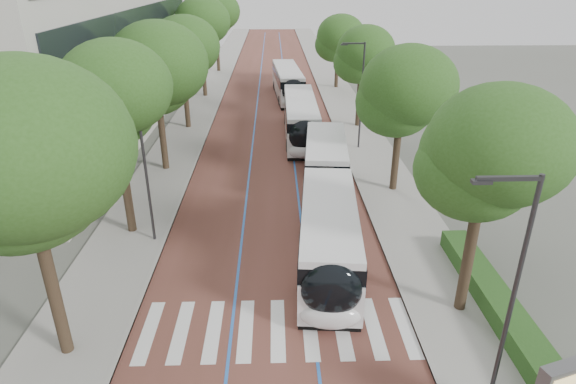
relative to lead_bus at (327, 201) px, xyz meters
name	(u,v)px	position (x,y,z in m)	size (l,w,h in m)	color
ground	(273,348)	(-2.93, -9.11, -1.63)	(160.00, 160.00, 0.00)	#51544C
road	(272,96)	(-2.93, 30.89, -1.62)	(11.00, 140.00, 0.02)	brown
sidewalk_left	(205,96)	(-10.43, 30.89, -1.57)	(4.00, 140.00, 0.12)	gray
sidewalk_right	(338,95)	(4.57, 30.89, -1.57)	(4.00, 140.00, 0.12)	gray
kerb_left	(222,96)	(-8.53, 30.89, -1.57)	(0.20, 140.00, 0.14)	gray
kerb_right	(322,95)	(2.67, 30.89, -1.57)	(0.20, 140.00, 0.14)	gray
zebra_crossing	(278,329)	(-2.73, -8.11, -1.60)	(10.55, 3.60, 0.01)	silver
lane_line_left	(258,96)	(-4.53, 30.89, -1.60)	(0.12, 126.00, 0.01)	blue
lane_line_right	(286,96)	(-1.33, 30.89, -1.60)	(0.12, 126.00, 0.01)	blue
office_building	(36,48)	(-22.40, 18.89, 5.37)	(18.11, 40.00, 14.00)	#A29F96
hedge	(517,332)	(6.17, -9.11, -1.11)	(1.20, 14.00, 0.80)	#204819
streetlight_near	(510,285)	(3.69, -12.11, 3.19)	(1.82, 0.20, 8.00)	#2D2D2F
streetlight_far	(360,88)	(3.69, 12.89, 3.19)	(1.82, 0.20, 8.00)	#2D2D2F
lamp_post_left	(145,167)	(-9.03, -1.11, 2.49)	(0.14, 0.14, 8.00)	#2D2D2F
trees_left	(174,52)	(-10.43, 15.43, 5.46)	(6.44, 61.25, 10.11)	black
trees_right	(373,70)	(4.77, 13.58, 4.40)	(5.62, 47.32, 8.79)	black
lead_bus	(327,201)	(0.00, 0.00, 0.00)	(4.09, 18.54, 3.20)	black
bus_queued_0	(301,120)	(-0.55, 15.51, 0.00)	(2.62, 12.42, 3.20)	silver
bus_queued_1	(288,83)	(-1.19, 29.85, 0.00)	(3.32, 12.53, 3.20)	silver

